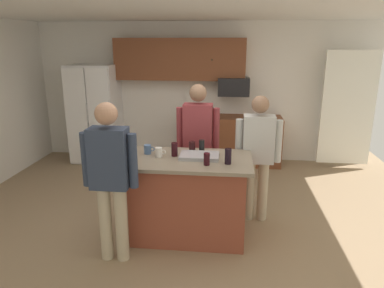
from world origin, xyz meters
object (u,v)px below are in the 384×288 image
object	(u,v)px
glass_short_whisky	(192,147)
glass_stout_tall	(174,149)
person_guest_by_door	(110,173)
mug_blue_stoneware	(159,152)
mug_ceramic_white	(148,149)
person_guest_right	(258,151)
glass_dark_ale	(202,146)
person_elder_center	(198,139)
tumbler_amber	(207,159)
refrigerator	(95,114)
kitchen_island	(189,197)
microwave_over_range	(234,87)
glass_pilsner	(228,156)
serving_tray	(199,156)

from	to	relation	value
glass_short_whisky	glass_stout_tall	xyz separation A→B (m)	(-0.18, -0.17, 0.01)
person_guest_by_door	mug_blue_stoneware	size ratio (longest dim) A/B	13.61
glass_short_whisky	mug_ceramic_white	world-z (taller)	glass_short_whisky
person_guest_right	glass_short_whisky	world-z (taller)	person_guest_right
person_guest_right	mug_blue_stoneware	world-z (taller)	person_guest_right
person_guest_by_door	glass_stout_tall	size ratio (longest dim) A/B	10.64
glass_dark_ale	person_elder_center	bearing A→B (deg)	100.53
glass_short_whisky	tumbler_amber	xyz separation A→B (m)	(0.21, -0.44, 0.00)
refrigerator	person_elder_center	bearing A→B (deg)	-41.14
glass_dark_ale	glass_stout_tall	size ratio (longest dim) A/B	0.95
kitchen_island	mug_ceramic_white	bearing A→B (deg)	166.46
microwave_over_range	tumbler_amber	bearing A→B (deg)	-95.43
person_guest_by_door	refrigerator	bearing A→B (deg)	75.91
person_elder_center	mug_ceramic_white	size ratio (longest dim) A/B	13.43
glass_pilsner	tumbler_amber	size ratio (longest dim) A/B	1.29
refrigerator	mug_ceramic_white	world-z (taller)	refrigerator
refrigerator	glass_stout_tall	xyz separation A→B (m)	(1.93, -2.56, 0.13)
kitchen_island	person_guest_by_door	world-z (taller)	person_guest_by_door
glass_dark_ale	person_guest_by_door	bearing A→B (deg)	-136.34
person_elder_center	person_guest_right	bearing A→B (deg)	72.82
person_guest_right	person_guest_by_door	bearing A→B (deg)	2.68
mug_blue_stoneware	tumbler_amber	size ratio (longest dim) A/B	0.94
refrigerator	person_elder_center	world-z (taller)	refrigerator
glass_stout_tall	person_elder_center	bearing A→B (deg)	73.91
microwave_over_range	person_guest_by_door	world-z (taller)	person_guest_by_door
glass_stout_tall	mug_ceramic_white	bearing A→B (deg)	170.87
tumbler_amber	mug_blue_stoneware	bearing A→B (deg)	158.92
microwave_over_range	mug_ceramic_white	xyz separation A→B (m)	(-0.99, -2.63, -0.43)
glass_short_whisky	kitchen_island	bearing A→B (deg)	-91.72
glass_dark_ale	serving_tray	size ratio (longest dim) A/B	0.34
glass_pilsner	mug_ceramic_white	size ratio (longest dim) A/B	1.33
mug_ceramic_white	microwave_over_range	bearing A→B (deg)	69.30
glass_stout_tall	glass_dark_ale	bearing A→B (deg)	31.77
person_guest_right	glass_stout_tall	distance (m)	1.08
tumbler_amber	serving_tray	xyz separation A→B (m)	(-0.10, 0.24, -0.05)
glass_dark_ale	mug_ceramic_white	xyz separation A→B (m)	(-0.62, -0.13, -0.02)
person_elder_center	mug_blue_stoneware	xyz separation A→B (m)	(-0.37, -0.75, 0.03)
microwave_over_range	glass_pilsner	bearing A→B (deg)	-91.09
microwave_over_range	kitchen_island	bearing A→B (deg)	-100.15
glass_pilsner	mug_ceramic_white	world-z (taller)	glass_pilsner
refrigerator	person_guest_by_door	size ratio (longest dim) A/B	1.09
glass_short_whisky	person_guest_right	bearing A→B (deg)	18.11
glass_short_whisky	serving_tray	size ratio (longest dim) A/B	0.30
microwave_over_range	person_elder_center	world-z (taller)	person_elder_center
microwave_over_range	person_guest_by_door	bearing A→B (deg)	-110.25
refrigerator	glass_dark_ale	distance (m)	3.26
glass_pilsner	serving_tray	distance (m)	0.37
glass_stout_tall	serving_tray	xyz separation A→B (m)	(0.29, -0.03, -0.06)
glass_short_whisky	tumbler_amber	size ratio (longest dim) A/B	0.99
microwave_over_range	person_guest_by_door	xyz separation A→B (m)	(-1.22, -3.31, -0.48)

